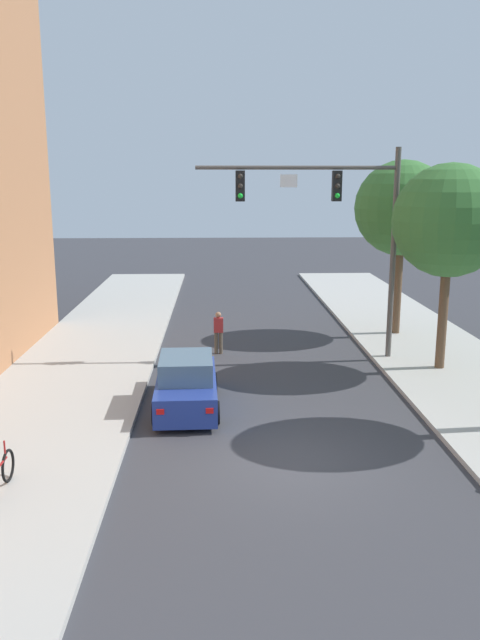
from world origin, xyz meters
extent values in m
plane|color=#38383D|center=(0.00, 0.00, 0.00)|extent=(120.00, 120.00, 0.00)
cube|color=#B2AFA8|center=(-6.50, 0.00, 0.07)|extent=(5.00, 60.00, 0.15)
cylinder|color=#514C47|center=(4.60, 8.59, 3.90)|extent=(0.20, 0.20, 7.50)
cylinder|color=#514C47|center=(1.08, 8.59, 6.95)|extent=(7.04, 0.14, 0.14)
cube|color=black|center=(2.49, 8.59, 6.33)|extent=(0.32, 0.28, 1.05)
sphere|color=#2D2823|center=(2.49, 8.44, 6.66)|extent=(0.18, 0.18, 0.18)
sphere|color=#2D2823|center=(2.49, 8.44, 6.33)|extent=(0.18, 0.18, 0.18)
sphere|color=green|center=(2.49, 8.44, 6.00)|extent=(0.18, 0.18, 0.18)
cube|color=black|center=(-0.89, 8.59, 6.33)|extent=(0.32, 0.28, 1.05)
sphere|color=#2D2823|center=(-0.89, 8.44, 6.66)|extent=(0.18, 0.18, 0.18)
sphere|color=#2D2823|center=(-0.89, 8.44, 6.33)|extent=(0.18, 0.18, 0.18)
sphere|color=green|center=(-0.89, 8.44, 6.00)|extent=(0.18, 0.18, 0.18)
cube|color=white|center=(0.80, 8.57, 6.50)|extent=(0.60, 0.03, 0.44)
cube|color=navy|center=(-2.63, 3.78, 0.56)|extent=(1.81, 4.24, 0.80)
cube|color=slate|center=(-2.62, 3.63, 1.28)|extent=(1.55, 2.04, 0.64)
cylinder|color=black|center=(-3.47, 5.06, 0.32)|extent=(0.24, 0.65, 0.64)
cylinder|color=black|center=(-1.85, 5.10, 0.32)|extent=(0.24, 0.65, 0.64)
cylinder|color=black|center=(-3.40, 2.45, 0.32)|extent=(0.24, 0.65, 0.64)
cylinder|color=black|center=(-1.78, 2.50, 0.32)|extent=(0.24, 0.65, 0.64)
cube|color=red|center=(-3.21, 1.64, 0.68)|extent=(0.20, 0.05, 0.14)
cube|color=red|center=(-1.93, 1.67, 0.68)|extent=(0.20, 0.05, 0.14)
cylinder|color=brown|center=(-1.77, 9.67, 0.42)|extent=(0.14, 0.14, 0.85)
cylinder|color=brown|center=(-1.59, 9.67, 0.42)|extent=(0.14, 0.14, 0.85)
cube|color=#B72D2D|center=(-1.68, 9.67, 1.13)|extent=(0.36, 0.22, 0.56)
sphere|color=#9E7051|center=(-1.68, 9.67, 1.53)|extent=(0.22, 0.22, 0.22)
torus|color=black|center=(-6.25, -1.05, 0.51)|extent=(0.07, 0.72, 0.72)
cylinder|color=maroon|center=(-6.25, -1.15, 0.93)|extent=(0.04, 0.04, 0.40)
cylinder|color=brown|center=(6.00, 7.07, 1.98)|extent=(0.32, 0.32, 3.65)
sphere|color=#387033|center=(6.00, 7.07, 5.22)|extent=(3.77, 3.77, 3.77)
cylinder|color=brown|center=(5.89, 12.21, 2.05)|extent=(0.32, 0.32, 3.80)
sphere|color=#387033|center=(5.89, 12.21, 5.41)|extent=(3.89, 3.89, 3.89)
camera|label=1|loc=(-1.70, -13.86, 6.52)|focal=35.57mm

